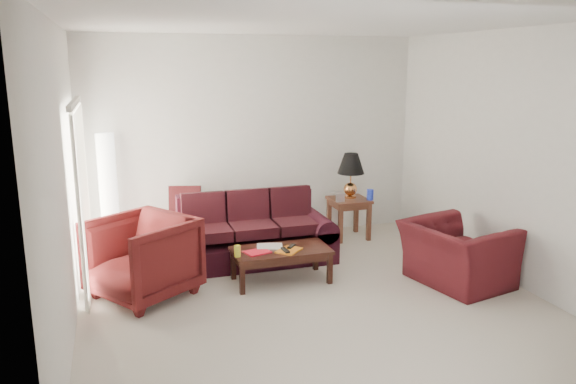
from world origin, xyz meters
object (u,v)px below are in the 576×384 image
object	(u,v)px
coffee_table	(281,265)
floor_lamp	(109,195)
end_table	(349,218)
armchair_left	(142,258)
armchair_right	(457,254)
sofa	(251,230)

from	to	relation	value
coffee_table	floor_lamp	bearing A→B (deg)	147.05
end_table	coffee_table	bearing A→B (deg)	-137.12
armchair_left	armchair_right	world-z (taller)	armchair_left
armchair_right	coffee_table	size ratio (longest dim) A/B	0.97
end_table	coffee_table	world-z (taller)	end_table
end_table	armchair_right	xyz separation A→B (m)	(0.50, -2.08, 0.07)
sofa	end_table	size ratio (longest dim) A/B	3.57
armchair_left	armchair_right	distance (m)	3.69
armchair_left	armchair_right	xyz separation A→B (m)	(3.61, -0.73, -0.10)
sofa	armchair_right	world-z (taller)	sofa
end_table	sofa	bearing A→B (deg)	-159.76
sofa	floor_lamp	xyz separation A→B (m)	(-1.77, 0.84, 0.42)
sofa	floor_lamp	distance (m)	2.00
coffee_table	end_table	bearing A→B (deg)	49.41
armchair_right	end_table	bearing A→B (deg)	0.77
armchair_left	floor_lamp	bearing A→B (deg)	156.93
sofa	floor_lamp	size ratio (longest dim) A/B	1.26
end_table	coffee_table	size ratio (longest dim) A/B	0.52
sofa	armchair_right	size ratio (longest dim) A/B	1.90
end_table	floor_lamp	world-z (taller)	floor_lamp
floor_lamp	armchair_right	world-z (taller)	floor_lamp
sofa	coffee_table	world-z (taller)	sofa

